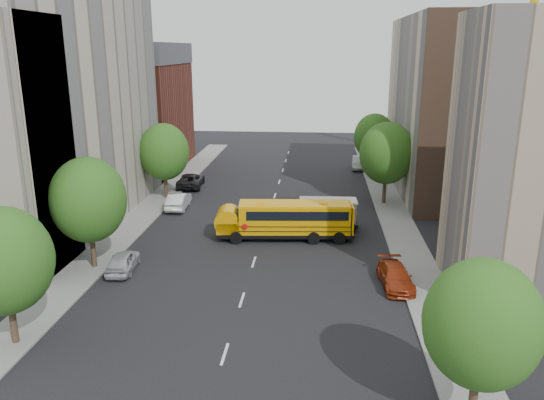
# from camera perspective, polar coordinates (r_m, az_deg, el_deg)

# --- Properties ---
(ground) EXTENTS (120.00, 120.00, 0.00)m
(ground) POSITION_cam_1_polar(r_m,az_deg,el_deg) (40.28, -1.62, -5.60)
(ground) COLOR black
(ground) RESTS_ON ground
(sidewalk_left) EXTENTS (3.00, 80.00, 0.12)m
(sidewalk_left) POSITION_cam_1_polar(r_m,az_deg,el_deg) (47.46, -14.84, -2.68)
(sidewalk_left) COLOR slate
(sidewalk_left) RESTS_ON ground
(sidewalk_right) EXTENTS (3.00, 80.00, 0.12)m
(sidewalk_right) POSITION_cam_1_polar(r_m,az_deg,el_deg) (45.24, 13.80, -3.53)
(sidewalk_right) COLOR slate
(sidewalk_right) RESTS_ON ground
(lane_markings) EXTENTS (0.15, 64.00, 0.01)m
(lane_markings) POSITION_cam_1_polar(r_m,az_deg,el_deg) (49.66, -0.27, -1.36)
(lane_markings) COLOR silver
(lane_markings) RESTS_ON ground
(building_left_cream) EXTENTS (10.00, 26.00, 20.00)m
(building_left_cream) POSITION_cam_1_polar(r_m,az_deg,el_deg) (48.92, -22.55, 9.14)
(building_left_cream) COLOR #B9AC95
(building_left_cream) RESTS_ON ground
(building_left_redbrick) EXTENTS (10.00, 15.00, 13.00)m
(building_left_redbrick) POSITION_cam_1_polar(r_m,az_deg,el_deg) (69.45, -13.95, 8.65)
(building_left_redbrick) COLOR maroon
(building_left_redbrick) RESTS_ON ground
(building_right_near) EXTENTS (10.00, 7.00, 17.00)m
(building_right_near) POSITION_cam_1_polar(r_m,az_deg,el_deg) (35.93, 27.22, 4.09)
(building_right_near) COLOR tan
(building_right_near) RESTS_ON ground
(building_right_far) EXTENTS (10.00, 22.00, 18.00)m
(building_right_far) POSITION_cam_1_polar(r_m,az_deg,el_deg) (59.05, 18.61, 9.52)
(building_right_far) COLOR beige
(building_right_far) RESTS_ON ground
(building_right_sidewall) EXTENTS (10.10, 0.30, 18.00)m
(building_right_sidewall) POSITION_cam_1_polar(r_m,az_deg,el_deg) (48.48, 21.51, 8.00)
(building_right_sidewall) COLOR brown
(building_right_sidewall) RESTS_ON ground
(street_tree_0) EXTENTS (4.80, 4.80, 7.41)m
(street_tree_0) POSITION_cam_1_polar(r_m,az_deg,el_deg) (29.68, -26.87, -5.87)
(street_tree_0) COLOR #38281C
(street_tree_0) RESTS_ON ground
(street_tree_1) EXTENTS (5.12, 5.12, 7.90)m
(street_tree_1) POSITION_cam_1_polar(r_m,az_deg,el_deg) (37.92, -19.16, 0.01)
(street_tree_1) COLOR #38281C
(street_tree_1) RESTS_ON ground
(street_tree_2) EXTENTS (4.99, 4.99, 7.71)m
(street_tree_2) POSITION_cam_1_polar(r_m,az_deg,el_deg) (54.40, -11.53, 5.08)
(street_tree_2) COLOR #38281C
(street_tree_2) RESTS_ON ground
(street_tree_3) EXTENTS (4.61, 4.61, 7.11)m
(street_tree_3) POSITION_cam_1_polar(r_m,az_deg,el_deg) (22.76, 21.68, -12.31)
(street_tree_3) COLOR #38281C
(street_tree_3) RESTS_ON ground
(street_tree_4) EXTENTS (5.25, 5.25, 8.10)m
(street_tree_4) POSITION_cam_1_polar(r_m,az_deg,el_deg) (52.51, 12.22, 4.94)
(street_tree_4) COLOR #38281C
(street_tree_4) RESTS_ON ground
(street_tree_5) EXTENTS (4.86, 4.86, 7.51)m
(street_tree_5) POSITION_cam_1_polar(r_m,az_deg,el_deg) (64.32, 10.96, 6.65)
(street_tree_5) COLOR #38281C
(street_tree_5) RESTS_ON ground
(school_bus) EXTENTS (11.10, 3.44, 3.08)m
(school_bus) POSITION_cam_1_polar(r_m,az_deg,el_deg) (42.45, 1.33, -1.98)
(school_bus) COLOR black
(school_bus) RESTS_ON ground
(safari_truck) EXTENTS (6.07, 2.44, 2.56)m
(safari_truck) POSITION_cam_1_polar(r_m,az_deg,el_deg) (45.17, 5.48, -1.42)
(safari_truck) COLOR black
(safari_truck) RESTS_ON ground
(parked_car_0) EXTENTS (2.08, 4.31, 1.42)m
(parked_car_0) POSITION_cam_1_polar(r_m,az_deg,el_deg) (38.13, -15.75, -6.36)
(parked_car_0) COLOR #B1B2B9
(parked_car_0) RESTS_ON ground
(parked_car_1) EXTENTS (1.89, 4.80, 1.56)m
(parked_car_1) POSITION_cam_1_polar(r_m,az_deg,el_deg) (51.52, -10.03, -0.07)
(parked_car_1) COLOR silver
(parked_car_1) RESTS_ON ground
(parked_car_2) EXTENTS (2.97, 5.70, 1.53)m
(parked_car_2) POSITION_cam_1_polar(r_m,az_deg,el_deg) (59.41, -8.73, 2.12)
(parked_car_2) COLOR black
(parked_car_2) RESTS_ON ground
(parked_car_3) EXTENTS (2.24, 4.75, 1.34)m
(parked_car_3) POSITION_cam_1_polar(r_m,az_deg,el_deg) (35.41, 13.14, -8.00)
(parked_car_3) COLOR maroon
(parked_car_3) RESTS_ON ground
(parked_car_5) EXTENTS (2.03, 4.80, 1.54)m
(parked_car_5) POSITION_cam_1_polar(r_m,az_deg,el_deg) (68.67, 9.32, 3.97)
(parked_car_5) COLOR gray
(parked_car_5) RESTS_ON ground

